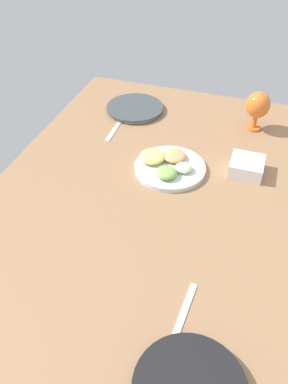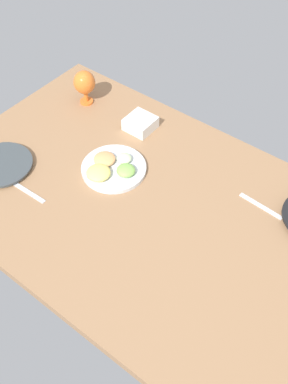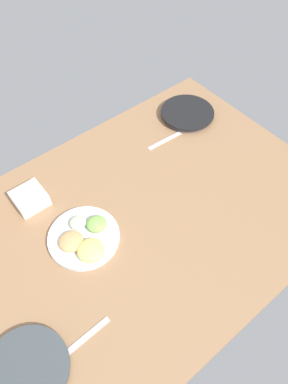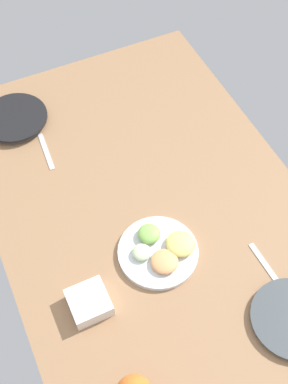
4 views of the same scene
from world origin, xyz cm
name	(u,v)px [view 2 (image 2 of 4)]	position (x,y,z in cm)	size (l,w,h in cm)	color
ground_plane	(139,201)	(0.00, 0.00, -2.00)	(160.00, 104.00, 4.00)	#99704C
dinner_plate_right	(1,165)	(53.69, 20.92, 1.06)	(25.29, 25.29, 2.05)	silver
fruit_platter	(112,168)	(17.01, -4.73, 1.85)	(26.04, 26.04, 5.11)	silver
hurricane_glass_orange	(84,83)	(55.14, -31.12, 10.57)	(9.87, 9.87, 16.41)	orange
square_bowl_white	(140,123)	(24.10, -31.98, 3.02)	(11.73, 11.73, 5.43)	white
fork_by_left_plate	(261,206)	(-38.67, -24.71, 0.30)	(18.00, 1.80, 0.60)	silver
fork_by_right_plate	(27,191)	(35.67, 23.73, 0.30)	(18.00, 1.80, 0.60)	silver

